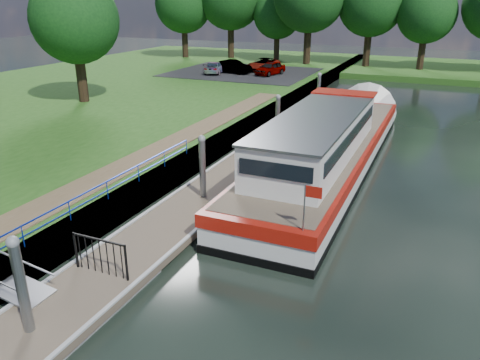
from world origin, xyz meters
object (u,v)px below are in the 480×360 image
at_px(car_c, 215,67).
at_px(car_d, 263,64).
at_px(pontoon, 246,167).
at_px(barge, 331,145).
at_px(car_a, 270,68).
at_px(car_b, 233,67).

distance_m(car_c, car_d, 5.31).
bearing_deg(pontoon, car_d, 109.30).
bearing_deg(car_c, car_d, -148.57).
height_order(barge, car_a, barge).
bearing_deg(car_b, car_a, -69.82).
bearing_deg(car_b, car_c, 126.26).
relative_size(car_b, car_d, 0.87).
xyz_separation_m(car_c, car_d, (3.83, 3.68, 0.06)).
bearing_deg(car_c, car_a, 179.97).
distance_m(pontoon, car_b, 26.45).
distance_m(barge, car_a, 24.63).
relative_size(barge, car_a, 5.68).
bearing_deg(barge, pontoon, -146.59).
distance_m(car_b, car_d, 3.64).
xyz_separation_m(car_a, car_b, (-3.81, -0.48, 0.02)).
distance_m(pontoon, car_a, 25.48).
xyz_separation_m(car_b, car_d, (2.13, 2.95, -0.02)).
bearing_deg(car_b, car_d, -22.89).
bearing_deg(car_a, car_b, -157.97).
distance_m(car_a, car_d, 2.98).
bearing_deg(car_c, car_b, -169.15).
bearing_deg(pontoon, barge, 33.41).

